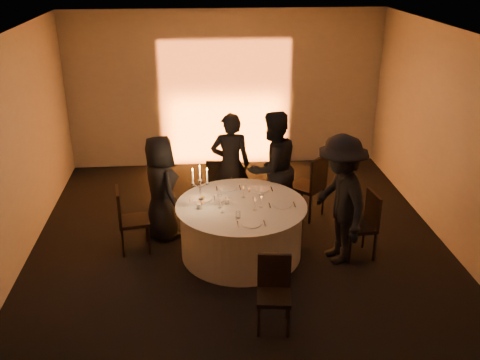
{
  "coord_description": "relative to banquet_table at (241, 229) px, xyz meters",
  "views": [
    {
      "loc": [
        -0.58,
        -6.54,
        3.99
      ],
      "look_at": [
        0.0,
        0.2,
        1.05
      ],
      "focal_mm": 40.0,
      "sensor_mm": 36.0,
      "label": 1
    }
  ],
  "objects": [
    {
      "name": "chair_back_left",
      "position": [
        -0.24,
        1.47,
        0.11
      ],
      "size": [
        0.44,
        0.44,
        0.88
      ],
      "rotation": [
        0.0,
        0.0,
        3.0
      ],
      "color": "black",
      "rests_on": "floor"
    },
    {
      "name": "chair_right",
      "position": [
        1.69,
        -0.18,
        0.15
      ],
      "size": [
        0.46,
        0.46,
        0.95
      ],
      "rotation": [
        0.0,
        0.0,
        -1.45
      ],
      "color": "black",
      "rests_on": "floor"
    },
    {
      "name": "wine_glass_a",
      "position": [
        -0.3,
        -0.07,
        0.52
      ],
      "size": [
        0.07,
        0.07,
        0.19
      ],
      "color": "silver",
      "rests_on": "banquet_table"
    },
    {
      "name": "wine_glass_d",
      "position": [
        0.17,
        -0.19,
        0.52
      ],
      "size": [
        0.07,
        0.07,
        0.19
      ],
      "color": "silver",
      "rests_on": "banquet_table"
    },
    {
      "name": "chair_back_right",
      "position": [
        1.21,
        1.03,
        0.22
      ],
      "size": [
        0.66,
        0.66,
        1.06
      ],
      "rotation": [
        0.0,
        0.0,
        -2.33
      ],
      "color": "black",
      "rests_on": "floor"
    },
    {
      "name": "plate_front",
      "position": [
        0.08,
        -0.57,
        0.39
      ],
      "size": [
        0.36,
        0.25,
        0.01
      ],
      "color": "white",
      "rests_on": "banquet_table"
    },
    {
      "name": "wall_right",
      "position": [
        3.0,
        0.0,
        1.12
      ],
      "size": [
        0.0,
        7.0,
        7.0
      ],
      "primitive_type": "plane",
      "rotation": [
        1.57,
        0.0,
        -1.57
      ],
      "color": "beige",
      "rests_on": "floor"
    },
    {
      "name": "uplighter_fixture",
      "position": [
        0.0,
        3.2,
        -0.33
      ],
      "size": [
        0.25,
        0.12,
        0.1
      ],
      "primitive_type": "cube",
      "color": "black",
      "rests_on": "floor"
    },
    {
      "name": "wall_front",
      "position": [
        0.0,
        -3.5,
        1.12
      ],
      "size": [
        7.0,
        0.0,
        7.0
      ],
      "primitive_type": "plane",
      "rotation": [
        -1.57,
        0.0,
        0.0
      ],
      "color": "beige",
      "rests_on": "floor"
    },
    {
      "name": "tumbler_b",
      "position": [
        -0.19,
        0.04,
        0.43
      ],
      "size": [
        0.07,
        0.07,
        0.09
      ],
      "primitive_type": "cylinder",
      "color": "silver",
      "rests_on": "banquet_table"
    },
    {
      "name": "guest_left",
      "position": [
        -1.12,
        0.6,
        0.41
      ],
      "size": [
        0.81,
        0.92,
        1.58
      ],
      "primitive_type": "imported",
      "rotation": [
        0.0,
        0.0,
        2.06
      ],
      "color": "black",
      "rests_on": "floor"
    },
    {
      "name": "floor",
      "position": [
        0.0,
        0.0,
        -0.38
      ],
      "size": [
        7.0,
        7.0,
        0.0
      ],
      "primitive_type": "plane",
      "color": "black",
      "rests_on": "ground"
    },
    {
      "name": "tumbler_a",
      "position": [
        -0.08,
        -0.38,
        0.43
      ],
      "size": [
        0.07,
        0.07,
        0.09
      ],
      "primitive_type": "cylinder",
      "color": "silver",
      "rests_on": "banquet_table"
    },
    {
      "name": "guest_back_right",
      "position": [
        0.56,
        0.95,
        0.52
      ],
      "size": [
        1.1,
        1.03,
        1.8
      ],
      "primitive_type": "imported",
      "rotation": [
        0.0,
        0.0,
        -2.61
      ],
      "color": "black",
      "rests_on": "floor"
    },
    {
      "name": "plate_right",
      "position": [
        0.55,
        -0.07,
        0.39
      ],
      "size": [
        0.36,
        0.26,
        0.01
      ],
      "color": "white",
      "rests_on": "banquet_table"
    },
    {
      "name": "chair_left",
      "position": [
        -1.58,
        0.23,
        0.15
      ],
      "size": [
        0.48,
        0.48,
        0.96
      ],
      "rotation": [
        0.0,
        0.0,
        1.73
      ],
      "color": "black",
      "rests_on": "floor"
    },
    {
      "name": "wall_left",
      "position": [
        -3.0,
        0.0,
        1.12
      ],
      "size": [
        0.0,
        7.0,
        7.0
      ],
      "primitive_type": "plane",
      "rotation": [
        1.57,
        0.0,
        1.57
      ],
      "color": "beige",
      "rests_on": "floor"
    },
    {
      "name": "candelabra",
      "position": [
        -0.55,
        0.07,
        0.59
      ],
      "size": [
        0.24,
        0.12,
        0.58
      ],
      "color": "silver",
      "rests_on": "banquet_table"
    },
    {
      "name": "wine_glass_b",
      "position": [
        0.26,
        -0.11,
        0.52
      ],
      "size": [
        0.07,
        0.07,
        0.19
      ],
      "color": "silver",
      "rests_on": "banquet_table"
    },
    {
      "name": "plate_left",
      "position": [
        -0.53,
        0.22,
        0.4
      ],
      "size": [
        0.36,
        0.27,
        0.08
      ],
      "color": "white",
      "rests_on": "banquet_table"
    },
    {
      "name": "plate_back_right",
      "position": [
        0.32,
        0.46,
        0.39
      ],
      "size": [
        0.35,
        0.26,
        0.01
      ],
      "color": "white",
      "rests_on": "banquet_table"
    },
    {
      "name": "wine_glass_c",
      "position": [
        0.05,
        0.22,
        0.52
      ],
      "size": [
        0.07,
        0.07,
        0.19
      ],
      "color": "silver",
      "rests_on": "banquet_table"
    },
    {
      "name": "guest_back_left",
      "position": [
        -0.06,
        1.27,
        0.47
      ],
      "size": [
        0.64,
        0.43,
        1.7
      ],
      "primitive_type": "imported",
      "rotation": [
        0.0,
        0.0,
        3.1
      ],
      "color": "black",
      "rests_on": "floor"
    },
    {
      "name": "wine_glass_e",
      "position": [
        -0.27,
        -0.23,
        0.52
      ],
      "size": [
        0.07,
        0.07,
        0.19
      ],
      "color": "silver",
      "rests_on": "banquet_table"
    },
    {
      "name": "plate_back_left",
      "position": [
        -0.14,
        0.55,
        0.39
      ],
      "size": [
        0.36,
        0.25,
        0.01
      ],
      "color": "white",
      "rests_on": "banquet_table"
    },
    {
      "name": "chair_front",
      "position": [
        0.23,
        -1.57,
        0.1
      ],
      "size": [
        0.43,
        0.43,
        0.86
      ],
      "rotation": [
        0.0,
        0.0,
        -0.13
      ],
      "color": "black",
      "rests_on": "floor"
    },
    {
      "name": "ceiling",
      "position": [
        0.0,
        0.0,
        2.62
      ],
      "size": [
        7.0,
        7.0,
        0.0
      ],
      "primitive_type": "plane",
      "rotation": [
        3.14,
        0.0,
        0.0
      ],
      "color": "silver",
      "rests_on": "wall_back"
    },
    {
      "name": "banquet_table",
      "position": [
        0.0,
        0.0,
        0.0
      ],
      "size": [
        1.8,
        1.8,
        0.77
      ],
      "color": "black",
      "rests_on": "floor"
    },
    {
      "name": "guest_right",
      "position": [
        1.3,
        -0.25,
        0.52
      ],
      "size": [
        0.88,
        1.27,
        1.81
      ],
      "primitive_type": "imported",
      "rotation": [
        0.0,
        0.0,
        -1.38
      ],
      "color": "black",
      "rests_on": "floor"
    },
    {
      "name": "wall_back",
      "position": [
        0.0,
        3.5,
        1.12
      ],
      "size": [
        7.0,
        0.0,
        7.0
      ],
      "primitive_type": "plane",
      "rotation": [
        1.57,
        0.0,
        0.0
      ],
      "color": "beige",
      "rests_on": "floor"
    },
    {
      "name": "coffee_cup",
      "position": [
        -0.58,
        -0.06,
        0.42
      ],
      "size": [
        0.11,
        0.11,
        0.07
      ],
      "color": "white",
      "rests_on": "banquet_table"
    }
  ]
}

